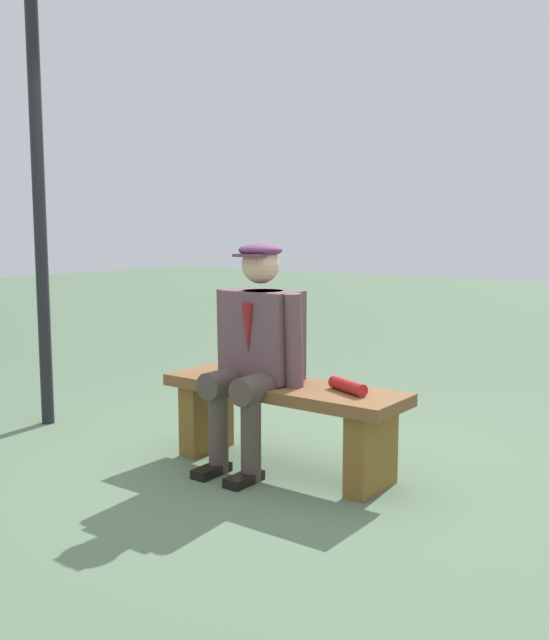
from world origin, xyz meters
The scene contains 5 objects.
ground_plane centered at (0.00, 0.00, 0.00)m, with size 30.00×30.00×0.00m, color #567053.
bench centered at (0.00, 0.00, 0.34)m, with size 1.43×0.43×0.49m.
seated_man centered at (0.14, 0.06, 0.70)m, with size 0.58×0.56×1.26m.
rolled_magazine centered at (-0.40, -0.03, 0.52)m, with size 0.07×0.07×0.26m, color #B21E1E.
lamp_post centered at (1.87, 0.20, 1.92)m, with size 0.21×0.21×3.09m.
Camera 1 is at (-2.30, 3.18, 1.35)m, focal length 40.59 mm.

